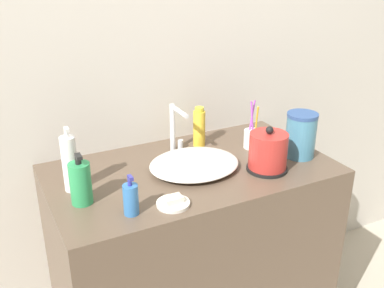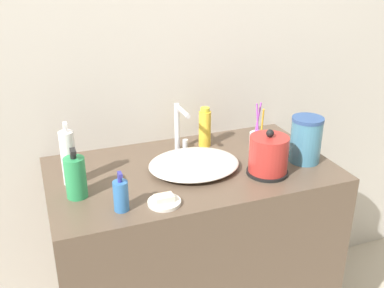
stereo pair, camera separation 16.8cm
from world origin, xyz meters
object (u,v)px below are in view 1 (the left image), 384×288
object	(u,v)px
electric_kettle	(268,153)
water_pitcher	(301,135)
shampoo_bottle	(199,127)
toothbrush_cup	(252,138)
mouthwash_bottle	(131,199)
lotion_bottle	(81,183)
hand_cream_bottle	(70,163)
faucet	(175,126)

from	to	relation	value
electric_kettle	water_pitcher	xyz separation A→B (m)	(0.19, 0.04, 0.02)
electric_kettle	shampoo_bottle	size ratio (longest dim) A/B	1.03
toothbrush_cup	water_pitcher	bearing A→B (deg)	-52.20
mouthwash_bottle	lotion_bottle	bearing A→B (deg)	131.49
mouthwash_bottle	hand_cream_bottle	world-z (taller)	hand_cream_bottle
shampoo_bottle	lotion_bottle	bearing A→B (deg)	-156.31
toothbrush_cup	shampoo_bottle	distance (m)	0.23
faucet	toothbrush_cup	bearing A→B (deg)	-19.25
lotion_bottle	mouthwash_bottle	size ratio (longest dim) A/B	1.30
shampoo_bottle	mouthwash_bottle	xyz separation A→B (m)	(-0.45, -0.39, -0.03)
lotion_bottle	water_pitcher	xyz separation A→B (m)	(0.88, -0.03, 0.02)
electric_kettle	mouthwash_bottle	distance (m)	0.57
electric_kettle	mouthwash_bottle	xyz separation A→B (m)	(-0.57, -0.06, -0.02)
faucet	water_pitcher	world-z (taller)	faucet
electric_kettle	water_pitcher	distance (m)	0.20
electric_kettle	water_pitcher	size ratio (longest dim) A/B	0.97
shampoo_bottle	mouthwash_bottle	distance (m)	0.59
shampoo_bottle	faucet	bearing A→B (deg)	-172.27
lotion_bottle	water_pitcher	size ratio (longest dim) A/B	0.98
faucet	hand_cream_bottle	size ratio (longest dim) A/B	0.86
faucet	shampoo_bottle	xyz separation A→B (m)	(0.12, 0.02, -0.03)
lotion_bottle	electric_kettle	bearing A→B (deg)	-6.37
electric_kettle	toothbrush_cup	distance (m)	0.22
toothbrush_cup	shampoo_bottle	world-z (taller)	toothbrush_cup
hand_cream_bottle	toothbrush_cup	bearing A→B (deg)	1.67
lotion_bottle	mouthwash_bottle	world-z (taller)	lotion_bottle
toothbrush_cup	shampoo_bottle	bearing A→B (deg)	146.92
lotion_bottle	hand_cream_bottle	bearing A→B (deg)	94.23
hand_cream_bottle	shampoo_bottle	bearing A→B (deg)	14.20
electric_kettle	toothbrush_cup	xyz separation A→B (m)	(0.07, 0.20, -0.03)
toothbrush_cup	hand_cream_bottle	size ratio (longest dim) A/B	0.88
shampoo_bottle	water_pitcher	bearing A→B (deg)	-42.05
toothbrush_cup	water_pitcher	distance (m)	0.20
faucet	shampoo_bottle	distance (m)	0.12
toothbrush_cup	faucet	bearing A→B (deg)	160.75
lotion_bottle	shampoo_bottle	size ratio (longest dim) A/B	1.05
mouthwash_bottle	water_pitcher	size ratio (longest dim) A/B	0.75
water_pitcher	shampoo_bottle	bearing A→B (deg)	137.95
faucet	lotion_bottle	size ratio (longest dim) A/B	1.13
faucet	shampoo_bottle	bearing A→B (deg)	7.73
hand_cream_bottle	mouthwash_bottle	bearing A→B (deg)	-61.77
hand_cream_bottle	water_pitcher	bearing A→B (deg)	-8.67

